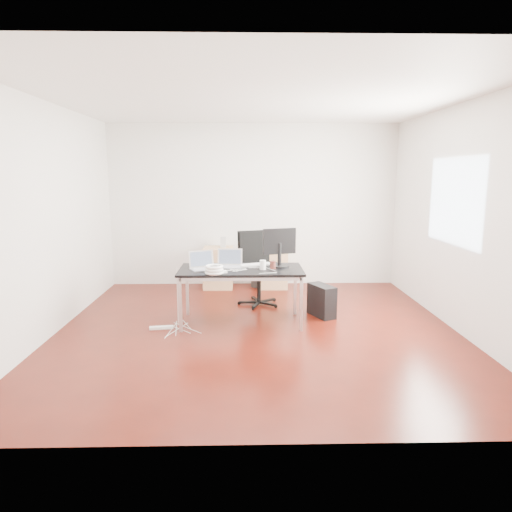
{
  "coord_description": "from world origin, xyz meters",
  "views": [
    {
      "loc": [
        -0.14,
        -5.52,
        1.93
      ],
      "look_at": [
        0.0,
        0.55,
        0.85
      ],
      "focal_mm": 32.0,
      "sensor_mm": 36.0,
      "label": 1
    }
  ],
  "objects_px": {
    "office_chair": "(257,264)",
    "filing_cabinet_right": "(272,267)",
    "filing_cabinet_left": "(218,268)",
    "pc_tower": "(322,301)",
    "desk": "(241,273)"
  },
  "relations": [
    {
      "from": "pc_tower",
      "to": "filing_cabinet_left",
      "type": "bearing_deg",
      "value": 107.49
    },
    {
      "from": "desk",
      "to": "filing_cabinet_left",
      "type": "bearing_deg",
      "value": 102.04
    },
    {
      "from": "filing_cabinet_right",
      "to": "pc_tower",
      "type": "relative_size",
      "value": 1.56
    },
    {
      "from": "desk",
      "to": "filing_cabinet_right",
      "type": "xyz_separation_m",
      "value": [
        0.53,
        1.94,
        -0.33
      ]
    },
    {
      "from": "office_chair",
      "to": "desk",
      "type": "bearing_deg",
      "value": -122.02
    },
    {
      "from": "filing_cabinet_left",
      "to": "pc_tower",
      "type": "bearing_deg",
      "value": -47.86
    },
    {
      "from": "office_chair",
      "to": "filing_cabinet_right",
      "type": "relative_size",
      "value": 1.54
    },
    {
      "from": "filing_cabinet_left",
      "to": "filing_cabinet_right",
      "type": "xyz_separation_m",
      "value": [
        0.94,
        0.0,
        0.0
      ]
    },
    {
      "from": "office_chair",
      "to": "filing_cabinet_left",
      "type": "bearing_deg",
      "value": 104.71
    },
    {
      "from": "desk",
      "to": "office_chair",
      "type": "xyz_separation_m",
      "value": [
        0.23,
        0.92,
        -0.07
      ]
    },
    {
      "from": "filing_cabinet_left",
      "to": "filing_cabinet_right",
      "type": "bearing_deg",
      "value": 0.0
    },
    {
      "from": "desk",
      "to": "filing_cabinet_left",
      "type": "xyz_separation_m",
      "value": [
        -0.41,
        1.94,
        -0.33
      ]
    },
    {
      "from": "filing_cabinet_left",
      "to": "pc_tower",
      "type": "height_order",
      "value": "filing_cabinet_left"
    },
    {
      "from": "filing_cabinet_right",
      "to": "office_chair",
      "type": "bearing_deg",
      "value": -105.94
    },
    {
      "from": "filing_cabinet_right",
      "to": "pc_tower",
      "type": "distance_m",
      "value": 1.79
    }
  ]
}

